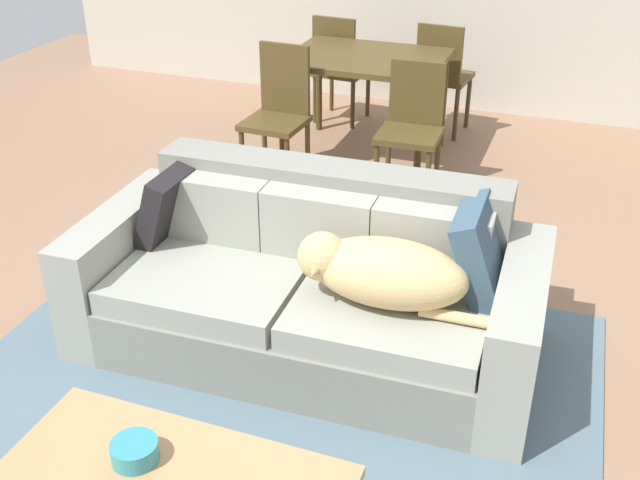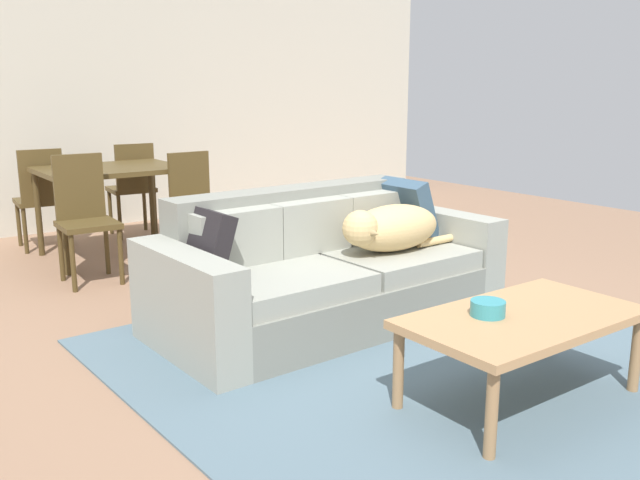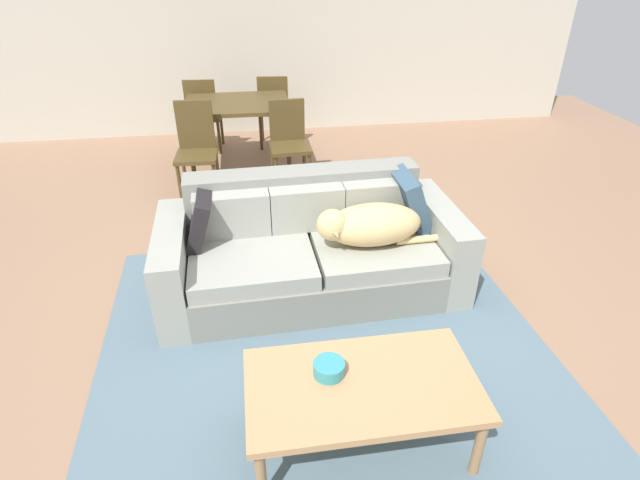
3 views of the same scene
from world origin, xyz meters
TOP-DOWN VIEW (x-y plane):
  - ground_plane at (0.00, 0.00)m, footprint 10.00×10.00m
  - back_partition at (0.00, 4.00)m, footprint 8.00×0.12m
  - area_rug at (-0.13, -0.67)m, footprint 2.92×3.20m
  - couch at (-0.13, 0.26)m, footprint 2.18×1.05m
  - dog_on_left_cushion at (0.26, 0.09)m, footprint 0.86×0.38m
  - throw_pillow_by_left_arm at (-0.90, 0.29)m, footprint 0.21×0.37m
  - throw_pillow_by_right_arm at (0.64, 0.34)m, footprint 0.26×0.42m
  - coffee_table at (-0.07, -1.19)m, footprint 1.13×0.63m
  - bowl_on_coffee_table at (-0.22, -1.11)m, footprint 0.16×0.16m
  - dining_table at (-0.61, 2.62)m, footprint 1.12×0.87m
  - dining_chair_near_left at (-1.03, 2.00)m, footprint 0.42×0.42m
  - dining_chair_near_right at (-0.11, 2.05)m, footprint 0.41×0.41m
  - dining_chair_far_left at (-1.03, 3.23)m, footprint 0.43×0.43m
  - dining_chair_far_right at (-0.17, 3.26)m, footprint 0.44×0.44m

SIDE VIEW (x-z plane):
  - ground_plane at x=0.00m, z-range 0.00..0.00m
  - area_rug at x=-0.13m, z-range 0.00..0.01m
  - couch at x=-0.13m, z-range -0.10..0.70m
  - coffee_table at x=-0.07m, z-range 0.17..0.59m
  - bowl_on_coffee_table at x=-0.22m, z-range 0.42..0.49m
  - dining_chair_far_left at x=-1.03m, z-range 0.04..0.94m
  - dining_chair_far_right at x=-0.17m, z-range 0.06..0.95m
  - dining_chair_near_right at x=-0.11m, z-range 0.06..0.95m
  - dining_chair_near_left at x=-1.03m, z-range 0.04..0.98m
  - dog_on_left_cushion at x=0.26m, z-range 0.42..0.71m
  - throw_pillow_by_left_arm at x=-0.90m, z-range 0.39..0.78m
  - throw_pillow_by_right_arm at x=0.64m, z-range 0.39..0.82m
  - dining_table at x=-0.61m, z-range 0.30..1.06m
  - back_partition at x=0.00m, z-range 0.00..2.70m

